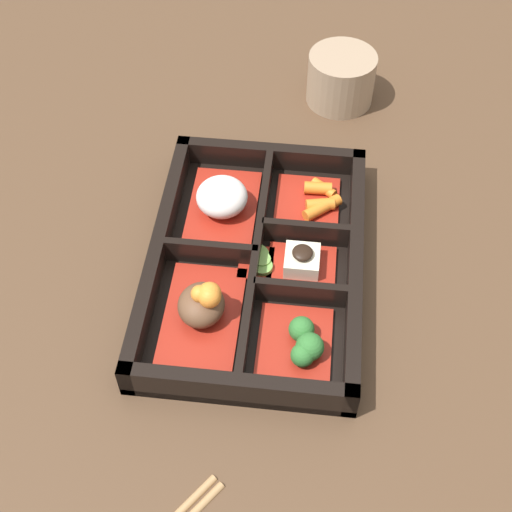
# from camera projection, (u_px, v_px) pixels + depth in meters

# --- Properties ---
(ground_plane) EXTENTS (3.00, 3.00, 0.00)m
(ground_plane) POSITION_uv_depth(u_px,v_px,m) (256.00, 271.00, 0.75)
(ground_plane) COLOR #4C3523
(bento_base) EXTENTS (0.32, 0.22, 0.01)m
(bento_base) POSITION_uv_depth(u_px,v_px,m) (256.00, 268.00, 0.75)
(bento_base) COLOR black
(bento_base) RESTS_ON ground_plane
(bento_rim) EXTENTS (0.32, 0.22, 0.04)m
(bento_rim) POSITION_uv_depth(u_px,v_px,m) (258.00, 260.00, 0.74)
(bento_rim) COLOR black
(bento_rim) RESTS_ON ground_plane
(bowl_stew) EXTENTS (0.12, 0.08, 0.05)m
(bowl_stew) POSITION_uv_depth(u_px,v_px,m) (203.00, 307.00, 0.69)
(bowl_stew) COLOR maroon
(bowl_stew) RESTS_ON bento_base
(bowl_rice) EXTENTS (0.12, 0.08, 0.04)m
(bowl_rice) POSITION_uv_depth(u_px,v_px,m) (222.00, 201.00, 0.78)
(bowl_rice) COLOR maroon
(bowl_rice) RESTS_ON bento_base
(bowl_greens) EXTENTS (0.08, 0.07, 0.03)m
(bowl_greens) POSITION_uv_depth(u_px,v_px,m) (301.00, 343.00, 0.67)
(bowl_greens) COLOR maroon
(bowl_greens) RESTS_ON bento_base
(bowl_tofu) EXTENTS (0.06, 0.07, 0.03)m
(bowl_tofu) POSITION_uv_depth(u_px,v_px,m) (302.00, 264.00, 0.73)
(bowl_tofu) COLOR maroon
(bowl_tofu) RESTS_ON bento_base
(bowl_carrots) EXTENTS (0.08, 0.07, 0.02)m
(bowl_carrots) POSITION_uv_depth(u_px,v_px,m) (313.00, 202.00, 0.79)
(bowl_carrots) COLOR maroon
(bowl_carrots) RESTS_ON bento_base
(bowl_pickles) EXTENTS (0.04, 0.04, 0.01)m
(bowl_pickles) POSITION_uv_depth(u_px,v_px,m) (259.00, 263.00, 0.74)
(bowl_pickles) COLOR maroon
(bowl_pickles) RESTS_ON bento_base
(tea_cup) EXTENTS (0.09, 0.09, 0.07)m
(tea_cup) POSITION_uv_depth(u_px,v_px,m) (341.00, 77.00, 0.91)
(tea_cup) COLOR gray
(tea_cup) RESTS_ON ground_plane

